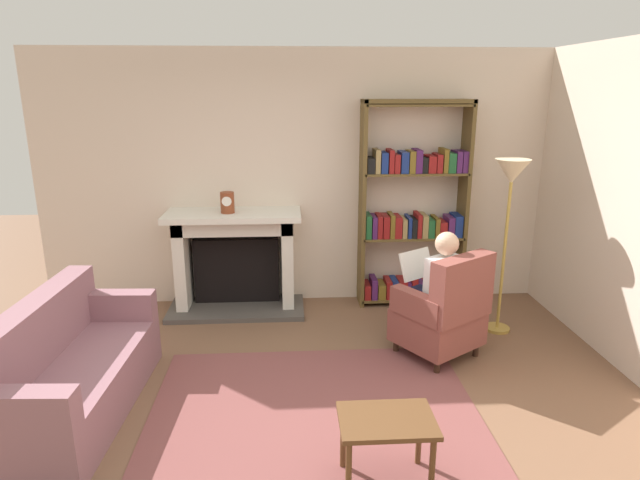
{
  "coord_description": "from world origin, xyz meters",
  "views": [
    {
      "loc": [
        -0.17,
        -3.18,
        2.29
      ],
      "look_at": [
        0.1,
        1.2,
        1.05
      ],
      "focal_mm": 30.14,
      "sensor_mm": 36.0,
      "label": 1
    }
  ],
  "objects_px": {
    "mantel_clock": "(227,203)",
    "sofa_floral": "(69,372)",
    "floor_lamp": "(511,187)",
    "fireplace": "(236,257)",
    "seated_reader": "(435,287)",
    "armchair_reading": "(444,312)",
    "side_table": "(387,429)",
    "bookshelf": "(413,211)"
  },
  "relations": [
    {
      "from": "side_table",
      "to": "armchair_reading",
      "type": "bearing_deg",
      "value": 63.12
    },
    {
      "from": "mantel_clock",
      "to": "side_table",
      "type": "height_order",
      "value": "mantel_clock"
    },
    {
      "from": "floor_lamp",
      "to": "sofa_floral",
      "type": "bearing_deg",
      "value": -162.08
    },
    {
      "from": "mantel_clock",
      "to": "bookshelf",
      "type": "distance_m",
      "value": 1.95
    },
    {
      "from": "mantel_clock",
      "to": "bookshelf",
      "type": "bearing_deg",
      "value": 3.99
    },
    {
      "from": "fireplace",
      "to": "side_table",
      "type": "height_order",
      "value": "fireplace"
    },
    {
      "from": "fireplace",
      "to": "bookshelf",
      "type": "xyz_separation_m",
      "value": [
        1.89,
        0.04,
        0.46
      ]
    },
    {
      "from": "mantel_clock",
      "to": "floor_lamp",
      "type": "distance_m",
      "value": 2.74
    },
    {
      "from": "bookshelf",
      "to": "mantel_clock",
      "type": "bearing_deg",
      "value": -176.01
    },
    {
      "from": "armchair_reading",
      "to": "seated_reader",
      "type": "distance_m",
      "value": 0.23
    },
    {
      "from": "sofa_floral",
      "to": "armchair_reading",
      "type": "bearing_deg",
      "value": -74.19
    },
    {
      "from": "side_table",
      "to": "floor_lamp",
      "type": "bearing_deg",
      "value": 54.12
    },
    {
      "from": "fireplace",
      "to": "mantel_clock",
      "type": "relative_size",
      "value": 6.69
    },
    {
      "from": "fireplace",
      "to": "mantel_clock",
      "type": "distance_m",
      "value": 0.62
    },
    {
      "from": "armchair_reading",
      "to": "side_table",
      "type": "xyz_separation_m",
      "value": [
        -0.78,
        -1.54,
        -0.05
      ]
    },
    {
      "from": "armchair_reading",
      "to": "side_table",
      "type": "height_order",
      "value": "armchair_reading"
    },
    {
      "from": "seated_reader",
      "to": "side_table",
      "type": "height_order",
      "value": "seated_reader"
    },
    {
      "from": "fireplace",
      "to": "bookshelf",
      "type": "height_order",
      "value": "bookshelf"
    },
    {
      "from": "bookshelf",
      "to": "seated_reader",
      "type": "bearing_deg",
      "value": -92.85
    },
    {
      "from": "mantel_clock",
      "to": "floor_lamp",
      "type": "height_order",
      "value": "floor_lamp"
    },
    {
      "from": "fireplace",
      "to": "bookshelf",
      "type": "relative_size",
      "value": 0.65
    },
    {
      "from": "fireplace",
      "to": "side_table",
      "type": "relative_size",
      "value": 2.54
    },
    {
      "from": "mantel_clock",
      "to": "floor_lamp",
      "type": "relative_size",
      "value": 0.13
    },
    {
      "from": "seated_reader",
      "to": "floor_lamp",
      "type": "height_order",
      "value": "floor_lamp"
    },
    {
      "from": "seated_reader",
      "to": "armchair_reading",
      "type": "bearing_deg",
      "value": 90.0
    },
    {
      "from": "sofa_floral",
      "to": "mantel_clock",
      "type": "bearing_deg",
      "value": -25.36
    },
    {
      "from": "seated_reader",
      "to": "sofa_floral",
      "type": "xyz_separation_m",
      "value": [
        -2.87,
        -0.76,
        -0.3
      ]
    },
    {
      "from": "side_table",
      "to": "mantel_clock",
      "type": "bearing_deg",
      "value": 113.4
    },
    {
      "from": "armchair_reading",
      "to": "floor_lamp",
      "type": "xyz_separation_m",
      "value": [
        0.7,
        0.51,
        1.0
      ]
    },
    {
      "from": "armchair_reading",
      "to": "floor_lamp",
      "type": "relative_size",
      "value": 0.58
    },
    {
      "from": "mantel_clock",
      "to": "fireplace",
      "type": "bearing_deg",
      "value": 64.32
    },
    {
      "from": "bookshelf",
      "to": "seated_reader",
      "type": "height_order",
      "value": "bookshelf"
    },
    {
      "from": "sofa_floral",
      "to": "side_table",
      "type": "bearing_deg",
      "value": -109.14
    },
    {
      "from": "fireplace",
      "to": "armchair_reading",
      "type": "bearing_deg",
      "value": -33.47
    },
    {
      "from": "seated_reader",
      "to": "side_table",
      "type": "xyz_separation_m",
      "value": [
        -0.72,
        -1.64,
        -0.24
      ]
    },
    {
      "from": "fireplace",
      "to": "seated_reader",
      "type": "bearing_deg",
      "value": -32.25
    },
    {
      "from": "floor_lamp",
      "to": "seated_reader",
      "type": "bearing_deg",
      "value": -151.68
    },
    {
      "from": "seated_reader",
      "to": "fireplace",
      "type": "bearing_deg",
      "value": -65.72
    },
    {
      "from": "armchair_reading",
      "to": "seated_reader",
      "type": "bearing_deg",
      "value": -90.0
    },
    {
      "from": "fireplace",
      "to": "floor_lamp",
      "type": "xyz_separation_m",
      "value": [
        2.6,
        -0.74,
        0.85
      ]
    },
    {
      "from": "fireplace",
      "to": "bookshelf",
      "type": "distance_m",
      "value": 1.95
    },
    {
      "from": "mantel_clock",
      "to": "sofa_floral",
      "type": "distance_m",
      "value": 2.24
    }
  ]
}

